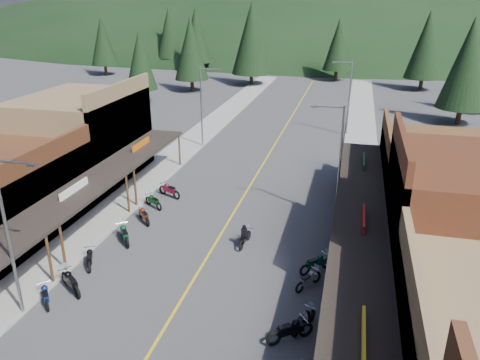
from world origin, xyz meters
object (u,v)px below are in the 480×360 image
Objects in this scene: shop_east_2 at (467,226)px; bike_west_8 at (124,233)px; streetlight_0 at (10,232)px; pedestrian_east_a at (358,294)px; bike_west_9 at (144,214)px; shop_east_3 at (437,178)px; pine_0 at (103,41)px; pine_10 at (191,48)px; rider_on_bike at (245,237)px; pine_3 at (338,44)px; pine_7 at (169,32)px; streetlight_3 at (348,95)px; bike_west_6 at (70,281)px; pine_2 at (252,37)px; bike_east_8 at (316,263)px; streetlight_1 at (203,104)px; bike_west_11 at (169,189)px; streetlight_2 at (338,159)px; pedestrian_east_b at (342,200)px; pine_1 at (196,35)px; pine_8 at (140,61)px; bike_east_5 at (290,329)px; shop_west_3 at (84,138)px; pine_11 at (468,63)px; bike_west_7 at (90,257)px; bike_west_5 at (45,294)px; pine_4 at (426,45)px; bike_east_7 at (309,279)px; bike_west_10 at (153,200)px; shop_west_2 at (6,193)px; bike_east_6 at (304,319)px.

bike_west_8 is (-19.34, -0.01, -2.88)m from shop_east_2.
streetlight_0 reaches higher than pedestrian_east_a.
shop_east_2 is 19.79m from bike_west_9.
shop_east_3 is 74.00m from pine_0.
rider_on_bike is (19.84, -46.89, -6.18)m from pine_10.
bike_west_9 is at bearing -98.86° from pine_3.
streetlight_3 is at bearing -49.74° from pine_7.
pine_7 reaches higher than bike_west_6.
pine_2 reaches higher than bike_east_8.
streetlight_1 is at bearing 135.61° from shop_east_2.
streetlight_2 is at bearing -69.08° from bike_west_11.
pine_10 is at bearing 62.33° from bike_west_9.
pedestrian_east_b is (-6.34, 7.37, -2.41)m from shop_east_2.
pine_0 is 1.00× the size of pine_3.
pine_1 is 6.53× the size of pedestrian_east_b.
pine_8 is 4.46× the size of bike_east_5.
bike_west_8 is 11.97m from bike_east_8.
shop_west_3 reaches higher than bike_west_11.
pine_0 is 64.63m from pine_11.
shop_east_2 is 0.87× the size of pine_7.
bike_west_7 is 12.82m from bike_east_8.
streetlight_3 is 4.16× the size of bike_west_5.
bike_west_6 reaches higher than bike_east_8.
bike_west_9 is (12.43, -45.42, -6.21)m from pine_10.
pine_4 reaches higher than bike_east_7.
rider_on_bike is (-2.16, -62.89, -5.88)m from pine_3.
pine_1 is at bearing 50.36° from bike_west_6.
pine_1 is (-17.05, 76.00, 2.78)m from streetlight_0.
pine_7 reaches higher than streetlight_0.
pine_8 reaches higher than shop_east_3.
pine_7 is 88.07m from pedestrian_east_a.
pine_4 is at bearing 112.67° from bike_east_7.
pedestrian_east_b is (25.44, -40.93, -5.68)m from pine_10.
pine_11 is (60.00, -24.00, 0.70)m from pine_0.
streetlight_1 is 51.93m from pine_0.
bike_west_11 reaches higher than bike_west_10.
shop_west_2 is 8.38m from bike_west_7.
pine_0 reaches higher than bike_east_7.
bike_east_7 is at bearing -55.20° from pine_8.
streetlight_3 is 0.73× the size of pine_0.
bike_east_6 is (-13.71, -41.87, -6.64)m from pine_11.
bike_east_6 is 13.00m from pedestrian_east_b.
shop_east_3 is (27.51, 9.60, -0.00)m from shop_west_2.
pine_11 is at bearing -17.53° from pine_10.
pedestrian_east_b is at bearing -113.47° from pine_11.
bike_east_7 reaches higher than bike_west_5.
pine_0 is at bearing 136.67° from shop_east_3.
bike_west_7 is (7.56, -3.02, -1.97)m from shop_west_2.
bike_east_6 is (11.85, -5.56, -0.09)m from bike_west_8.
streetlight_0 reaches higher than bike_west_10.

